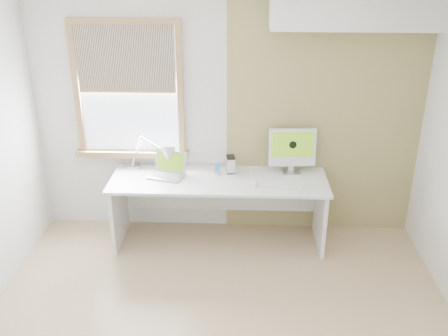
# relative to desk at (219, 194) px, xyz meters

# --- Properties ---
(room) EXTENTS (4.04, 3.54, 2.64)m
(room) POSITION_rel_desk_xyz_m (0.07, -1.44, 0.77)
(room) COLOR tan
(room) RESTS_ON ground
(accent_wall) EXTENTS (2.00, 0.02, 2.60)m
(accent_wall) POSITION_rel_desk_xyz_m (1.07, 0.30, 0.77)
(accent_wall) COLOR #93874F
(accent_wall) RESTS_ON room
(soffit) EXTENTS (1.60, 0.40, 0.42)m
(soffit) POSITION_rel_desk_xyz_m (1.27, 0.13, 1.87)
(soffit) COLOR white
(soffit) RESTS_ON room
(window) EXTENTS (1.20, 0.14, 1.42)m
(window) POSITION_rel_desk_xyz_m (-0.93, 0.27, 1.01)
(window) COLOR #9D6E41
(window) RESTS_ON room
(desk) EXTENTS (2.20, 0.70, 0.73)m
(desk) POSITION_rel_desk_xyz_m (0.00, 0.00, 0.00)
(desk) COLOR silver
(desk) RESTS_ON room
(desk_lamp) EXTENTS (0.61, 0.38, 0.37)m
(desk_lamp) POSITION_rel_desk_xyz_m (-0.60, 0.08, 0.39)
(desk_lamp) COLOR silver
(desk_lamp) RESTS_ON desk
(laptop) EXTENTS (0.40, 0.35, 0.24)m
(laptop) POSITION_rel_desk_xyz_m (-0.52, 0.02, 0.25)
(laptop) COLOR silver
(laptop) RESTS_ON desk
(phone_dock) EXTENTS (0.09, 0.09, 0.14)m
(phone_dock) POSITION_rel_desk_xyz_m (-0.02, 0.06, 0.23)
(phone_dock) COLOR silver
(phone_dock) RESTS_ON desk
(external_drive) EXTENTS (0.10, 0.15, 0.17)m
(external_drive) POSITION_rel_desk_xyz_m (0.11, 0.12, 0.28)
(external_drive) COLOR silver
(external_drive) RESTS_ON desk
(imac) EXTENTS (0.49, 0.17, 0.47)m
(imac) POSITION_rel_desk_xyz_m (0.74, 0.15, 0.46)
(imac) COLOR silver
(imac) RESTS_ON desk
(keyboard) EXTENTS (0.41, 0.17, 0.02)m
(keyboard) POSITION_rel_desk_xyz_m (0.64, -0.22, 0.20)
(keyboard) COLOR white
(keyboard) RESTS_ON desk
(mouse) EXTENTS (0.06, 0.10, 0.03)m
(mouse) POSITION_rel_desk_xyz_m (0.37, -0.18, 0.21)
(mouse) COLOR white
(mouse) RESTS_ON desk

